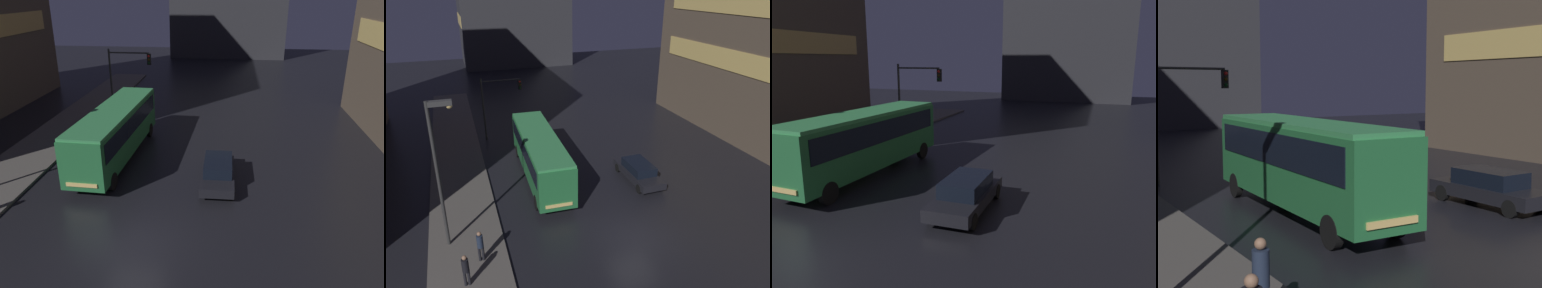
{
  "view_description": "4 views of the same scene",
  "coord_description": "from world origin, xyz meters",
  "views": [
    {
      "loc": [
        3.95,
        -12.89,
        10.18
      ],
      "look_at": [
        1.65,
        8.66,
        1.25
      ],
      "focal_mm": 35.0,
      "sensor_mm": 36.0,
      "label": 1
    },
    {
      "loc": [
        -8.66,
        -15.31,
        13.3
      ],
      "look_at": [
        -0.06,
        9.63,
        1.93
      ],
      "focal_mm": 35.0,
      "sensor_mm": 36.0,
      "label": 2
    },
    {
      "loc": [
        8.33,
        -7.44,
        6.07
      ],
      "look_at": [
        0.97,
        12.42,
        1.24
      ],
      "focal_mm": 35.0,
      "sensor_mm": 36.0,
      "label": 3
    },
    {
      "loc": [
        -12.05,
        -7.89,
        4.63
      ],
      "look_at": [
        1.16,
        12.55,
        1.94
      ],
      "focal_mm": 50.0,
      "sensor_mm": 36.0,
      "label": 4
    }
  ],
  "objects": [
    {
      "name": "bus_near",
      "position": [
        -3.24,
        8.83,
        2.08
      ],
      "size": [
        2.83,
        11.18,
        3.37
      ],
      "rotation": [
        0.0,
        0.0,
        3.1
      ],
      "color": "#236B38",
      "rests_on": "ground"
    },
    {
      "name": "car_taxi",
      "position": [
        3.4,
        6.14,
        0.73
      ],
      "size": [
        1.9,
        4.82,
        1.41
      ],
      "rotation": [
        0.0,
        0.0,
        3.15
      ],
      "color": "black",
      "rests_on": "ground"
    },
    {
      "name": "traffic_light_main",
      "position": [
        -4.94,
        17.64,
        3.92
      ],
      "size": [
        3.6,
        0.35,
        5.72
      ],
      "color": "#2D2D2D",
      "rests_on": "ground"
    },
    {
      "name": "building_far_backdrop",
      "position": [
        2.96,
        53.5,
        9.67
      ],
      "size": [
        18.07,
        12.0,
        19.33
      ],
      "color": "#2D2D33",
      "rests_on": "ground"
    },
    {
      "name": "pedestrian_mid",
      "position": [
        -8.33,
        0.83,
        1.16
      ],
      "size": [
        0.43,
        0.43,
        1.75
      ],
      "rotation": [
        0.0,
        0.0,
        2.71
      ],
      "color": "black",
      "rests_on": "sidewalk_left"
    }
  ]
}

